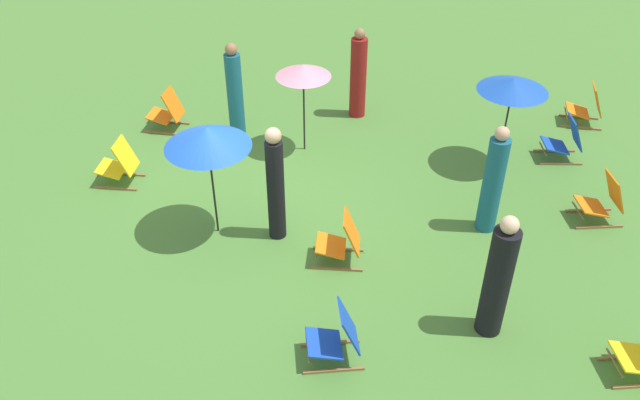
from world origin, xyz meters
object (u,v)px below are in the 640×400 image
deckchair_9 (119,164)px  person_1 (235,92)px  person_4 (498,280)px  deckchair_3 (337,337)px  umbrella_0 (303,71)px  umbrella_2 (207,137)px  deckchair_6 (587,107)px  deckchair_2 (602,201)px  person_3 (358,76)px  umbrella_1 (513,85)px  deckchair_0 (167,112)px  deckchair_5 (565,141)px  person_2 (493,182)px  deckchair_4 (341,241)px  person_0 (276,185)px

deckchair_9 → person_1: size_ratio=0.46×
person_4 → deckchair_3: bearing=170.9°
umbrella_0 → umbrella_2: bearing=-20.2°
deckchair_6 → umbrella_0: (1.72, -5.31, 1.21)m
deckchair_2 → person_3: 5.08m
person_3 → deckchair_3: bearing=50.7°
deckchair_9 → umbrella_2: umbrella_2 is taller
person_1 → person_3: (-1.04, 2.21, -0.02)m
person_1 → person_3: bearing=11.0°
umbrella_2 → person_1: size_ratio=1.01×
umbrella_2 → person_4: (1.49, 4.04, -0.82)m
umbrella_0 → umbrella_1: 3.53m
deckchair_0 → person_1: person_1 is taller
deckchair_9 → person_3: 4.84m
umbrella_2 → deckchair_5: bearing=117.4°
person_2 → deckchair_0: bearing=-35.4°
deckchair_3 → deckchair_5: 6.24m
deckchair_5 → deckchair_4: bearing=-54.9°
deckchair_2 → deckchair_5: size_ratio=1.01×
deckchair_6 → deckchair_9: same height
deckchair_9 → deckchair_3: bearing=49.7°
deckchair_6 → umbrella_1: (1.77, -1.78, 1.21)m
deckchair_5 → person_2: size_ratio=0.46×
deckchair_2 → deckchair_0: bearing=-115.4°
deckchair_2 → person_2: size_ratio=0.47×
deckchair_0 → deckchair_9: same height
deckchair_3 → deckchair_9: bearing=-142.3°
person_3 → deckchair_2: bearing=102.5°
deckchair_0 → person_1: (-0.05, 1.36, 0.50)m
deckchair_5 → person_4: bearing=-27.2°
person_1 → person_4: (4.48, 4.46, -0.00)m
umbrella_1 → person_3: (-1.50, -2.70, -0.73)m
person_0 → person_4: 3.45m
deckchair_2 → person_1: 6.64m
deckchair_4 → person_0: bearing=-117.0°
person_3 → person_2: bearing=82.4°
deckchair_0 → umbrella_0: size_ratio=0.49×
deckchair_3 → umbrella_1: (-4.78, 2.35, 1.21)m
person_4 → person_0: bearing=123.1°
person_3 → deckchair_0: bearing=-25.5°
umbrella_2 → person_0: 1.21m
deckchair_3 → deckchair_2: bearing=118.1°
deckchair_4 → umbrella_2: (-0.42, -1.99, 1.32)m
umbrella_0 → person_1: bearing=-106.9°
umbrella_2 → person_0: person_0 is taller
deckchair_3 → deckchair_4: 1.83m
deckchair_3 → umbrella_0: size_ratio=0.50×
deckchair_0 → deckchair_4: 5.05m
deckchair_0 → deckchair_4: size_ratio=1.00×
umbrella_0 → person_4: 5.16m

